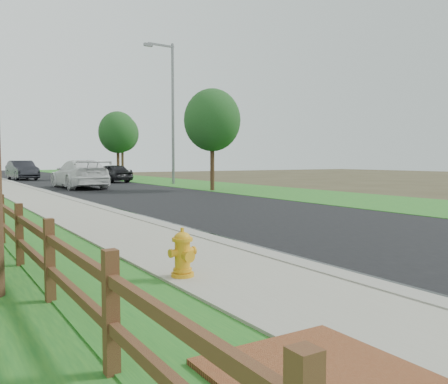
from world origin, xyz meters
TOP-DOWN VIEW (x-y plane):
  - ground at (0.00, 0.00)m, footprint 120.00×120.00m
  - road at (4.60, 35.00)m, footprint 8.00×90.00m
  - curb at (0.40, 35.00)m, footprint 0.40×90.00m
  - wet_gutter at (0.75, 35.00)m, footprint 0.50×90.00m
  - verge_far at (11.50, 35.00)m, footprint 6.00×90.00m
  - ranch_fence at (-3.60, 6.40)m, footprint 0.12×16.92m
  - fire_hydrant at (-1.70, 2.85)m, footprint 0.47×0.38m
  - white_suv at (3.06, 26.56)m, footprint 2.56×6.11m
  - dark_car_mid at (7.20, 32.84)m, footprint 2.49×4.47m
  - dark_car_far at (2.00, 41.56)m, footprint 2.17×5.24m
  - streetlight at (10.00, 27.89)m, footprint 2.33×0.34m
  - tree_near_right at (9.00, 20.25)m, footprint 3.26×3.26m
  - tree_mid_right at (9.00, 36.42)m, footprint 3.28×3.28m
  - tree_far_right at (12.40, 44.84)m, footprint 3.48×3.48m

SIDE VIEW (x-z plane):
  - ground at x=0.00m, z-range 0.00..0.00m
  - road at x=4.60m, z-range 0.00..0.02m
  - verge_far at x=11.50m, z-range 0.00..0.04m
  - wet_gutter at x=0.75m, z-range 0.02..0.02m
  - curb at x=0.40m, z-range 0.00..0.12m
  - fire_hydrant at x=-1.70m, z-range 0.07..0.80m
  - ranch_fence at x=-3.60m, z-range 0.07..1.17m
  - dark_car_mid at x=7.20m, z-range 0.02..1.46m
  - dark_car_far at x=2.00m, z-range 0.02..1.71m
  - white_suv at x=3.06m, z-range 0.02..1.78m
  - tree_near_right at x=9.00m, z-range 1.13..7.00m
  - tree_mid_right at x=9.00m, z-range 1.16..7.11m
  - tree_far_right at x=12.40m, z-range 1.28..7.70m
  - streetlight at x=10.00m, z-range 0.67..10.75m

